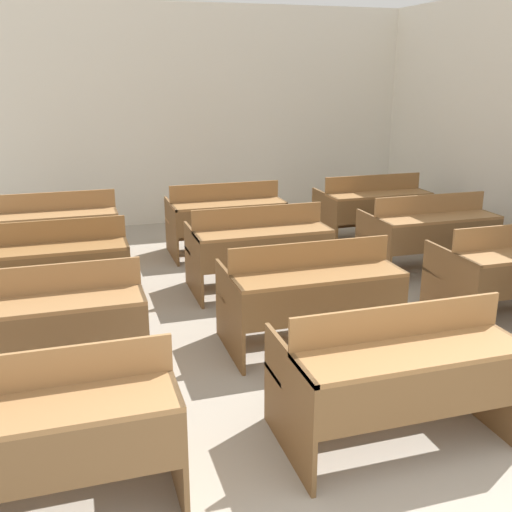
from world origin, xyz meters
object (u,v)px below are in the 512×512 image
Objects in this scene: bench_third_center at (258,247)px; bench_second_left at (47,322)px; bench_back_right at (372,207)px; bench_second_center at (310,292)px; bench_third_right at (429,232)px; bench_back_center at (226,217)px; bench_back_left at (56,229)px; bench_front_left at (40,428)px; bench_third_left at (53,265)px; bench_front_center at (396,371)px.

bench_second_left is at bearing -145.59° from bench_third_center.
bench_third_center is (1.99, 1.36, 0.00)m from bench_second_left.
bench_third_center is at bearing -146.00° from bench_back_right.
bench_second_center is at bearing -126.20° from bench_back_right.
bench_back_right is (1.98, 1.34, 0.00)m from bench_third_center.
bench_third_right and bench_back_center have the same top height.
bench_back_right is (1.98, -0.00, 0.00)m from bench_back_center.
bench_third_center is 2.38m from bench_back_left.
bench_back_left is at bearing 125.83° from bench_second_center.
bench_back_center is (1.96, -0.01, 0.00)m from bench_back_left.
bench_front_left and bench_third_left have the same top height.
bench_third_right is (1.96, 1.36, 0.00)m from bench_second_center.
bench_front_center is at bearing -54.35° from bench_third_left.
bench_third_left is (0.02, 2.74, 0.00)m from bench_front_left.
bench_front_center is 1.00× the size of bench_third_left.
bench_third_left and bench_back_right have the same top height.
bench_back_left is (-1.96, 2.72, 0.00)m from bench_second_center.
bench_third_left is 2.39m from bench_back_center.
bench_third_center and bench_back_center have the same top height.
bench_third_left and bench_third_right have the same top height.
bench_third_left is at bearing -179.82° from bench_third_center.
bench_third_left is 1.00× the size of bench_back_left.
bench_second_left is at bearing -90.83° from bench_third_left.
bench_front_left is at bearing -145.30° from bench_third_right.
bench_second_center is 1.00× the size of bench_back_left.
bench_second_center is 3.35m from bench_back_right.
bench_front_center is at bearing -90.20° from bench_third_center.
bench_third_center is at bearing 90.31° from bench_second_center.
bench_third_left is 1.36m from bench_back_left.
bench_front_left is at bearing -134.25° from bench_back_right.
bench_second_left and bench_third_center have the same top height.
bench_front_center is at bearing -90.24° from bench_back_center.
bench_second_left and bench_back_right have the same top height.
bench_second_left is 2.72m from bench_back_left.
bench_third_center is at bearing 0.18° from bench_third_left.
bench_back_left is 1.96m from bench_back_center.
bench_back_left is at bearing 179.65° from bench_back_center.
bench_front_center is 1.00× the size of bench_second_left.
bench_second_left is 1.00× the size of bench_third_right.
bench_third_center is 1.97m from bench_third_right.
bench_third_right is 1.00× the size of bench_back_left.
bench_second_left is 1.36m from bench_third_left.
bench_front_center and bench_back_left have the same top height.
bench_back_right is at bearing 89.32° from bench_third_right.
bench_second_center and bench_back_right have the same top height.
bench_front_center is 2.41m from bench_second_left.
bench_third_left is at bearing 125.65° from bench_front_center.
bench_second_center is at bearing -145.24° from bench_third_right.
bench_second_center is 1.00× the size of bench_third_left.
bench_third_center is (1.97, 0.01, 0.00)m from bench_third_left.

